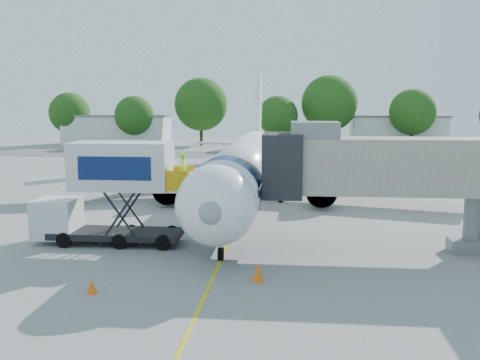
# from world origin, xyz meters

# --- Properties ---
(ground) EXTENTS (160.00, 160.00, 0.00)m
(ground) POSITION_xyz_m (0.00, 0.00, 0.00)
(ground) COLOR gray
(ground) RESTS_ON ground
(guidance_line) EXTENTS (0.15, 70.00, 0.01)m
(guidance_line) POSITION_xyz_m (0.00, 0.00, 0.01)
(guidance_line) COLOR yellow
(guidance_line) RESTS_ON ground
(taxiway_strip) EXTENTS (120.00, 10.00, 0.01)m
(taxiway_strip) POSITION_xyz_m (0.00, 42.00, 0.00)
(taxiway_strip) COLOR #59595B
(taxiway_strip) RESTS_ON ground
(aircraft) EXTENTS (34.17, 37.73, 11.35)m
(aircraft) POSITION_xyz_m (0.00, 4.12, 2.95)
(aircraft) COLOR white
(aircraft) RESTS_ON ground
(jet_bridge) EXTENTS (13.90, 3.20, 6.60)m
(jet_bridge) POSITION_xyz_m (7.99, -7.00, 4.34)
(jet_bridge) COLOR #AAA391
(jet_bridge) RESTS_ON ground
(catering_hiloader) EXTENTS (8.50, 2.44, 5.50)m
(catering_hiloader) POSITION_xyz_m (-6.26, -7.00, 2.76)
(catering_hiloader) COLOR black
(catering_hiloader) RESTS_ON ground
(ground_tug) EXTENTS (3.31, 1.73, 1.32)m
(ground_tug) POSITION_xyz_m (-1.81, -15.16, 0.69)
(ground_tug) COLOR silver
(ground_tug) RESTS_ON ground
(safety_cone_a) EXTENTS (0.50, 0.50, 0.80)m
(safety_cone_a) POSITION_xyz_m (1.98, -12.41, 0.38)
(safety_cone_a) COLOR #FF660D
(safety_cone_a) RESTS_ON ground
(safety_cone_b) EXTENTS (0.39, 0.39, 0.62)m
(safety_cone_b) POSITION_xyz_m (-4.55, -14.50, 0.30)
(safety_cone_b) COLOR #FF660D
(safety_cone_b) RESTS_ON ground
(outbuilding_left) EXTENTS (18.40, 8.40, 5.30)m
(outbuilding_left) POSITION_xyz_m (-28.00, 60.00, 2.66)
(outbuilding_left) COLOR silver
(outbuilding_left) RESTS_ON ground
(outbuilding_right) EXTENTS (16.40, 7.40, 5.30)m
(outbuilding_right) POSITION_xyz_m (22.00, 62.00, 2.66)
(outbuilding_right) COLOR silver
(outbuilding_right) RESTS_ON ground
(tree_a) EXTENTS (7.29, 7.29, 9.30)m
(tree_a) POSITION_xyz_m (-36.29, 58.83, 5.64)
(tree_a) COLOR #382314
(tree_a) RESTS_ON ground
(tree_b) EXTENTS (6.78, 6.78, 8.64)m
(tree_b) POSITION_xyz_m (-23.70, 56.40, 5.24)
(tree_b) COLOR #382314
(tree_b) RESTS_ON ground
(tree_c) EXTENTS (9.25, 9.25, 11.79)m
(tree_c) POSITION_xyz_m (-12.41, 58.79, 7.16)
(tree_c) COLOR #382314
(tree_c) RESTS_ON ground
(tree_d) EXTENTS (6.77, 6.77, 8.63)m
(tree_d) POSITION_xyz_m (1.08, 56.25, 5.24)
(tree_d) COLOR #382314
(tree_d) RESTS_ON ground
(tree_e) EXTENTS (9.50, 9.50, 12.12)m
(tree_e) POSITION_xyz_m (9.76, 58.34, 7.36)
(tree_e) COLOR #382314
(tree_e) RESTS_ON ground
(tree_f) EXTENTS (7.66, 7.66, 9.76)m
(tree_f) POSITION_xyz_m (23.36, 57.19, 5.92)
(tree_f) COLOR #382314
(tree_f) RESTS_ON ground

